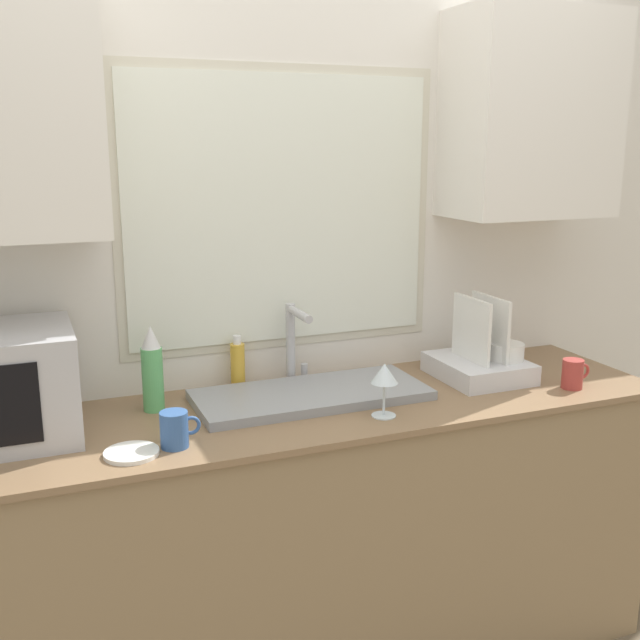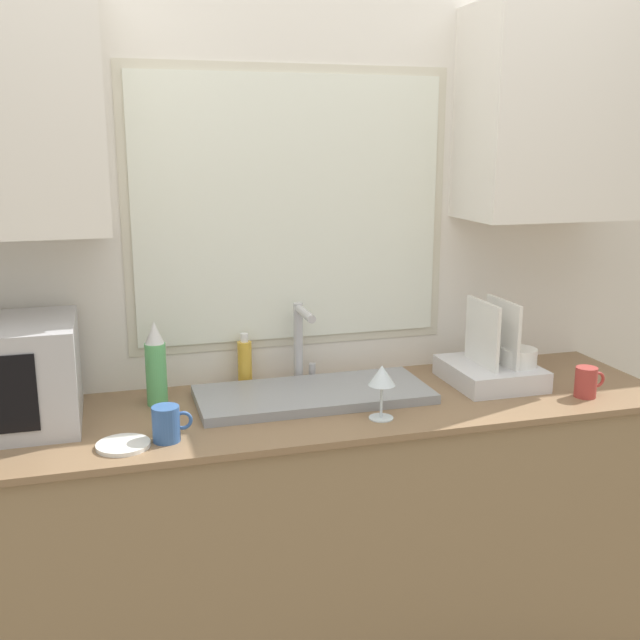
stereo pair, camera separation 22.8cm
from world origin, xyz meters
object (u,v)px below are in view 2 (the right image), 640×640
object	(u,v)px
dish_rack	(493,366)
wine_glass	(382,378)
faucet	(301,337)
microwave	(5,375)
spray_bottle	(156,365)
mug_near_sink	(167,424)
soap_bottle	(245,362)

from	to	relation	value
dish_rack	wine_glass	xyz separation A→B (m)	(-0.49, -0.21, 0.07)
faucet	dish_rack	size ratio (longest dim) A/B	0.86
faucet	wine_glass	bearing A→B (deg)	-69.82
microwave	faucet	bearing A→B (deg)	8.63
microwave	spray_bottle	size ratio (longest dim) A/B	1.50
mug_near_sink	faucet	bearing A→B (deg)	38.62
dish_rack	soap_bottle	distance (m)	0.85
faucet	microwave	world-z (taller)	microwave
spray_bottle	soap_bottle	distance (m)	0.33
faucet	soap_bottle	size ratio (longest dim) A/B	1.53
spray_bottle	mug_near_sink	size ratio (longest dim) A/B	2.41
soap_bottle	mug_near_sink	bearing A→B (deg)	-124.92
microwave	spray_bottle	distance (m)	0.43
microwave	spray_bottle	world-z (taller)	microwave
dish_rack	mug_near_sink	distance (m)	1.14
mug_near_sink	dish_rack	bearing A→B (deg)	10.48
faucet	wine_glass	xyz separation A→B (m)	(0.14, -0.39, -0.04)
microwave	soap_bottle	distance (m)	0.76
microwave	dish_rack	world-z (taller)	microwave
mug_near_sink	wine_glass	world-z (taller)	wine_glass
spray_bottle	mug_near_sink	distance (m)	0.32
soap_bottle	mug_near_sink	distance (m)	0.52
spray_bottle	wine_glass	size ratio (longest dim) A/B	1.62
faucet	soap_bottle	bearing A→B (deg)	168.40
microwave	soap_bottle	bearing A→B (deg)	13.69
faucet	soap_bottle	xyz separation A→B (m)	(-0.19, 0.04, -0.08)
faucet	mug_near_sink	world-z (taller)	faucet
microwave	dish_rack	size ratio (longest dim) A/B	1.26
microwave	wine_glass	distance (m)	1.09
dish_rack	soap_bottle	bearing A→B (deg)	164.96
dish_rack	mug_near_sink	size ratio (longest dim) A/B	2.87
faucet	wine_glass	distance (m)	0.42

